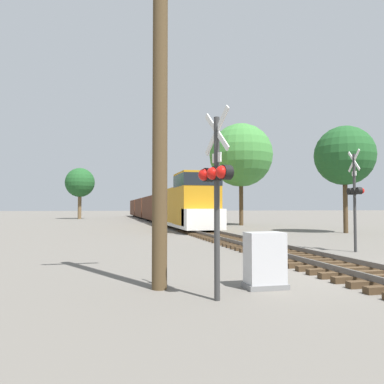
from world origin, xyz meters
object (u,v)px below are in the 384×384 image
Objects in this scene: freight_train at (154,208)px; utility_pole at (160,103)px; tree_far_right at (345,156)px; tree_deep_background at (80,183)px; tree_mid_background at (241,155)px; crossing_signal_near at (216,182)px; relay_cabinet at (265,261)px; crossing_signal_far at (355,194)px.

freight_train is 6.95× the size of utility_pole.
utility_pole is 1.08× the size of tree_far_right.
utility_pole is at bearing -84.55° from tree_deep_background.
freight_train is 16.14m from tree_deep_background.
tree_mid_background is 1.29× the size of tree_deep_background.
utility_pole is at bearing -114.11° from tree_mid_background.
freight_train is at bearing 159.33° from crossing_signal_near.
relay_cabinet is at bearing -94.07° from freight_train.
crossing_signal_near is at bearing -149.85° from relay_cabinet.
crossing_signal_far is at bearing -98.81° from tree_mid_background.
tree_mid_background reaches higher than tree_far_right.
crossing_signal_far is 0.55× the size of tree_far_right.
utility_pole is at bearing -135.77° from tree_far_right.
tree_mid_background is at bearing -1.81° from crossing_signal_far.
utility_pole is (-2.43, 0.47, 3.73)m from relay_cabinet.
tree_far_right is 13.45m from tree_mid_background.
tree_deep_background is at bearing 23.10° from crossing_signal_far.
tree_far_right is at bearing 49.72° from relay_cabinet.
relay_cabinet is 0.16× the size of tree_deep_background.
tree_far_right is 0.95× the size of tree_deep_background.
tree_deep_background is (-21.47, 39.80, 0.21)m from tree_far_right.
crossing_signal_far is at bearing -84.76° from freight_train.
freight_train is 13.65× the size of crossing_signal_far.
crossing_signal_far is 9.09m from relay_cabinet.
freight_train is at bearing -45.62° from tree_deep_background.
crossing_signal_near is 0.46× the size of utility_pole.
crossing_signal_far is (3.59, -39.10, 0.64)m from freight_train.
freight_train is 5.52× the size of tree_mid_background.
tree_deep_background reaches higher than freight_train.
tree_deep_background is (-5.30, 55.54, 1.58)m from utility_pole.
crossing_signal_near is 10.56m from crossing_signal_far.
tree_far_right reaches higher than freight_train.
utility_pole is 1.02× the size of tree_deep_background.
relay_cabinet is 0.16× the size of tree_far_right.
relay_cabinet is 31.68m from tree_mid_background.
crossing_signal_near is (-4.65, -45.71, 0.56)m from freight_train.
tree_mid_background reaches higher than crossing_signal_far.
utility_pole reaches higher than relay_cabinet.
freight_train is at bearing 114.64° from tree_mid_background.
tree_deep_background is (-6.27, 56.86, 3.55)m from crossing_signal_near.
relay_cabinet is at bearing -130.28° from tree_far_right.
tree_deep_background is at bearing 171.43° from crossing_signal_near.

